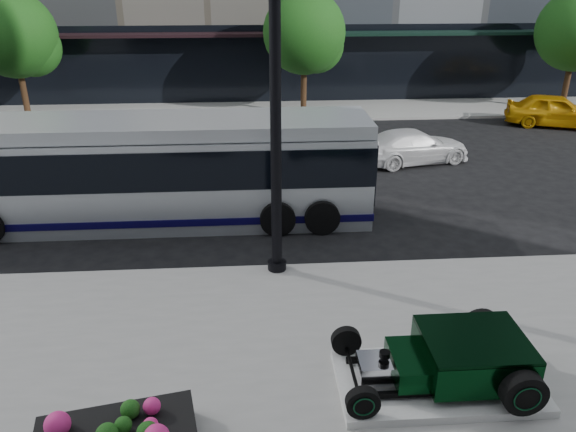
{
  "coord_description": "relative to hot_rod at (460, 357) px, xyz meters",
  "views": [
    {
      "loc": [
        -1.64,
        -13.82,
        6.66
      ],
      "look_at": [
        -0.78,
        -1.57,
        1.2
      ],
      "focal_mm": 35.0,
      "sensor_mm": 36.0,
      "label": 1
    }
  ],
  "objects": [
    {
      "name": "display_plinth",
      "position": [
        -0.33,
        -0.0,
        -0.5
      ],
      "size": [
        3.4,
        1.8,
        0.15
      ],
      "primitive_type": "cube",
      "color": "silver",
      "rests_on": "sidewalk_near"
    },
    {
      "name": "sidewalk_far",
      "position": [
        -1.76,
        20.44,
        -0.64
      ],
      "size": [
        70.0,
        4.0,
        0.12
      ],
      "primitive_type": "cube",
      "color": "gray",
      "rests_on": "ground"
    },
    {
      "name": "hot_rod",
      "position": [
        0.0,
        0.0,
        0.0
      ],
      "size": [
        3.22,
        2.0,
        0.81
      ],
      "color": "black",
      "rests_on": "display_plinth"
    },
    {
      "name": "ground",
      "position": [
        -1.76,
        6.44,
        -0.7
      ],
      "size": [
        120.0,
        120.0,
        0.0
      ],
      "primitive_type": "plane",
      "color": "black",
      "rests_on": "ground"
    },
    {
      "name": "street_trees",
      "position": [
        -0.61,
        19.51,
        3.07
      ],
      "size": [
        29.8,
        3.8,
        5.7
      ],
      "color": "black",
      "rests_on": "sidewalk_far"
    },
    {
      "name": "white_sedan",
      "position": [
        2.64,
        12.19,
        -0.09
      ],
      "size": [
        4.49,
        2.66,
        1.22
      ],
      "primitive_type": "imported",
      "rotation": [
        0.0,
        0.0,
        1.81
      ],
      "color": "white",
      "rests_on": "ground"
    },
    {
      "name": "transit_bus",
      "position": [
        -6.1,
        7.63,
        0.79
      ],
      "size": [
        12.12,
        2.88,
        2.92
      ],
      "color": "silver",
      "rests_on": "ground"
    },
    {
      "name": "lamppost",
      "position": [
        -2.84,
        4.24,
        3.1
      ],
      "size": [
        0.44,
        0.44,
        7.96
      ],
      "color": "black",
      "rests_on": "sidewalk_near"
    },
    {
      "name": "yellow_taxi",
      "position": [
        10.45,
        16.82,
        0.03
      ],
      "size": [
        4.59,
        3.07,
        1.45
      ],
      "primitive_type": "imported",
      "rotation": [
        0.0,
        0.0,
        1.22
      ],
      "color": "orange",
      "rests_on": "ground"
    }
  ]
}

